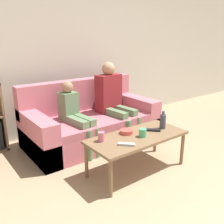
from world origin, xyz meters
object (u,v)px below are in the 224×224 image
(tv_remote_0, at_px, (126,144))
(person_child, at_px, (75,114))
(couch, at_px, (91,123))
(person_adult, at_px, (112,97))
(tv_remote_1, at_px, (153,130))
(coffee_table, at_px, (137,139))
(cup_near, at_px, (101,137))
(snack_bowl, at_px, (127,132))
(cup_far, at_px, (143,133))
(bottle, at_px, (163,121))

(tv_remote_0, bearing_deg, person_child, 47.44)
(couch, relative_size, person_child, 2.00)
(person_adult, height_order, person_child, person_adult)
(tv_remote_0, xyz_separation_m, tv_remote_1, (0.51, 0.11, 0.00))
(coffee_table, height_order, cup_near, cup_near)
(tv_remote_1, xyz_separation_m, snack_bowl, (-0.30, 0.13, 0.01))
(person_child, xyz_separation_m, cup_near, (-0.12, -0.78, -0.03))
(couch, distance_m, cup_far, 1.12)
(couch, distance_m, person_child, 0.44)
(person_adult, relative_size, person_child, 1.22)
(coffee_table, relative_size, tv_remote_1, 7.37)
(person_child, bearing_deg, coffee_table, -78.90)
(coffee_table, bearing_deg, snack_bowl, 113.19)
(cup_far, bearing_deg, coffee_table, 117.20)
(person_adult, distance_m, tv_remote_1, 0.99)
(tv_remote_0, distance_m, snack_bowl, 0.32)
(couch, bearing_deg, snack_bowl, -96.46)
(cup_far, height_order, bottle, bottle)
(coffee_table, height_order, tv_remote_0, tv_remote_0)
(person_adult, height_order, tv_remote_0, person_adult)
(couch, relative_size, tv_remote_0, 11.99)
(cup_near, bearing_deg, tv_remote_0, -58.04)
(cup_far, height_order, snack_bowl, cup_far)
(tv_remote_1, relative_size, snack_bowl, 1.05)
(person_adult, height_order, snack_bowl, person_adult)
(tv_remote_1, bearing_deg, cup_far, 149.68)
(person_child, bearing_deg, bottle, -59.65)
(person_child, height_order, cup_near, person_child)
(cup_near, xyz_separation_m, cup_far, (0.44, -0.17, -0.01))
(person_adult, relative_size, tv_remote_0, 7.32)
(bottle, bearing_deg, couch, 108.04)
(cup_far, bearing_deg, bottle, 6.44)
(couch, distance_m, cup_near, 1.06)
(person_adult, distance_m, tv_remote_0, 1.26)
(person_child, relative_size, tv_remote_1, 5.94)
(person_child, height_order, tv_remote_0, person_child)
(coffee_table, distance_m, bottle, 0.42)
(couch, height_order, tv_remote_1, couch)
(snack_bowl, xyz_separation_m, bottle, (0.45, -0.14, 0.07))
(snack_bowl, bearing_deg, cup_far, -65.55)
(person_child, relative_size, tv_remote_0, 5.99)
(person_child, xyz_separation_m, snack_bowl, (0.23, -0.77, -0.06))
(cup_near, bearing_deg, tv_remote_1, -10.67)
(coffee_table, xyz_separation_m, tv_remote_0, (-0.26, -0.12, 0.05))
(coffee_table, xyz_separation_m, cup_near, (-0.41, 0.12, 0.09))
(coffee_table, height_order, bottle, bottle)
(coffee_table, distance_m, person_adult, 1.05)
(coffee_table, relative_size, person_adult, 1.01)
(tv_remote_0, bearing_deg, couch, 31.06)
(tv_remote_0, bearing_deg, cup_near, 77.96)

